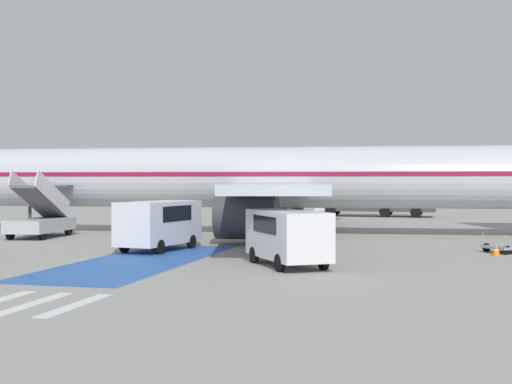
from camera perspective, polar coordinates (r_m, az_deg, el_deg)
The scene contains 14 objects.
ground_plane at distance 44.08m, azimuth -2.29°, elevation -3.27°, with size 600.00×600.00×0.00m, color gray.
apron_leadline_yellow at distance 43.11m, azimuth -1.60°, elevation -3.36°, with size 0.20×81.98×0.01m, color gold.
apron_stand_patch_blue at distance 29.11m, azimuth -9.35°, elevation -5.46°, with size 4.42×13.88×0.01m, color #2856A8.
apron_walkway_bar_4 at distance 19.89m, azimuth -17.34°, elevation -8.49°, with size 0.44×3.60×0.01m, color silver.
apron_walkway_bar_5 at distance 19.30m, azimuth -14.25°, elevation -8.77°, with size 0.44×3.60×0.01m, color silver.
airliner at distance 42.86m, azimuth -0.67°, elevation 1.15°, with size 47.57×32.54×11.64m.
boarding_stairs_forward at distance 42.16m, azimuth -16.83°, elevation -2.19°, with size 2.58×5.37×3.80m.
fuel_tanker at distance 64.26m, azimuth 9.67°, elevation -0.28°, with size 10.60×3.02×3.67m.
service_van_0 at distance 33.24m, azimuth -7.77°, elevation -2.33°, with size 2.71×5.01×2.27m.
service_van_1 at distance 26.87m, azimuth 2.53°, elevation -3.31°, with size 4.00×4.84×2.09m.
ground_crew_0 at distance 37.76m, azimuth -8.23°, elevation -2.61°, with size 0.43×0.49×1.59m.
ground_crew_1 at distance 36.58m, azimuth 0.29°, elevation -2.48°, with size 0.48×0.34×1.82m.
ground_crew_2 at distance 37.99m, azimuth 2.66°, elevation -2.31°, with size 0.44×0.48×1.86m.
traffic_cone_0 at distance 32.31m, azimuth 18.65°, elevation -4.45°, with size 0.42×0.42×0.47m.
Camera 1 is at (12.09, -42.26, 3.26)m, focal length 50.00 mm.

